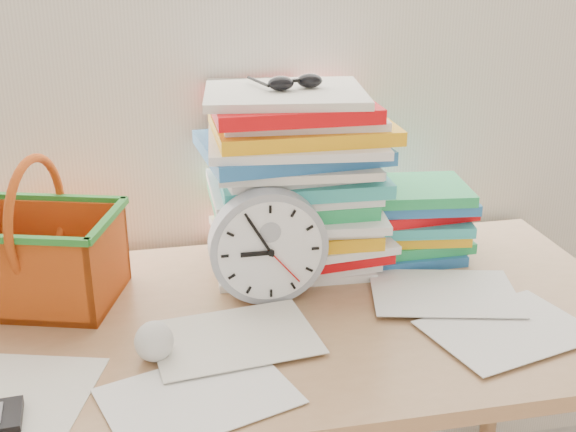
{
  "coord_description": "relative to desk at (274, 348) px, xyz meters",
  "views": [
    {
      "loc": [
        -0.22,
        0.42,
        1.43
      ],
      "look_at": [
        0.03,
        1.6,
        0.95
      ],
      "focal_mm": 45.0,
      "sensor_mm": 36.0,
      "label": 1
    }
  ],
  "objects": [
    {
      "name": "desk",
      "position": [
        0.0,
        0.0,
        0.0
      ],
      "size": [
        1.4,
        0.7,
        0.75
      ],
      "color": "#A3764C",
      "rests_on": "ground"
    },
    {
      "name": "book_stack",
      "position": [
        0.35,
        0.21,
        0.16
      ],
      "size": [
        0.28,
        0.22,
        0.16
      ],
      "primitive_type": null,
      "rotation": [
        0.0,
        0.0,
        -0.04
      ],
      "color": "white",
      "rests_on": "desk"
    },
    {
      "name": "sunglasses",
      "position": [
        0.09,
        0.22,
        0.47
      ],
      "size": [
        0.15,
        0.14,
        0.03
      ],
      "primitive_type": null,
      "rotation": [
        0.0,
        0.0,
        0.25
      ],
      "color": "black",
      "rests_on": "paper_stack"
    },
    {
      "name": "basket",
      "position": [
        -0.43,
        0.15,
        0.22
      ],
      "size": [
        0.34,
        0.29,
        0.28
      ],
      "primitive_type": null,
      "rotation": [
        0.0,
        0.0,
        -0.3
      ],
      "color": "#D35514",
      "rests_on": "desk"
    },
    {
      "name": "clock",
      "position": [
        0.0,
        0.06,
        0.19
      ],
      "size": [
        0.23,
        0.05,
        0.23
      ],
      "primitive_type": "cylinder",
      "rotation": [
        1.57,
        0.0,
        0.0
      ],
      "color": "#9BA0AA",
      "rests_on": "desk"
    },
    {
      "name": "crumpled_ball",
      "position": [
        -0.23,
        -0.11,
        0.11
      ],
      "size": [
        0.07,
        0.07,
        0.07
      ],
      "primitive_type": "sphere",
      "color": "silver",
      "rests_on": "desk"
    },
    {
      "name": "paper_stack",
      "position": [
        0.08,
        0.22,
        0.26
      ],
      "size": [
        0.38,
        0.31,
        0.38
      ],
      "primitive_type": null,
      "rotation": [
        0.0,
        0.0,
        0.0
      ],
      "color": "white",
      "rests_on": "desk"
    },
    {
      "name": "scattered_papers",
      "position": [
        0.0,
        0.0,
        0.08
      ],
      "size": [
        1.26,
        0.42,
        0.02
      ],
      "primitive_type": null,
      "color": "white",
      "rests_on": "desk"
    }
  ]
}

